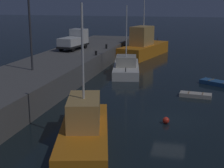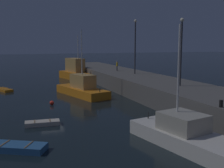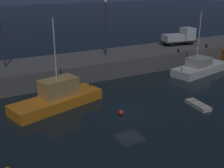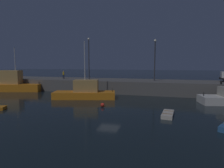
{
  "view_description": "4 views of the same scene",
  "coord_description": "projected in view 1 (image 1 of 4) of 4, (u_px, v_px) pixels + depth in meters",
  "views": [
    {
      "loc": [
        -24.18,
        -1.69,
        8.78
      ],
      "look_at": [
        1.09,
        4.77,
        2.22
      ],
      "focal_mm": 53.85,
      "sensor_mm": 36.0,
      "label": 1
    },
    {
      "loc": [
        30.29,
        -4.53,
        6.89
      ],
      "look_at": [
        1.04,
        6.76,
        2.31
      ],
      "focal_mm": 44.7,
      "sensor_mm": 36.0,
      "label": 2
    },
    {
      "loc": [
        -13.12,
        -20.48,
        11.46
      ],
      "look_at": [
        0.33,
        4.15,
        1.64
      ],
      "focal_mm": 45.77,
      "sensor_mm": 36.0,
      "label": 3
    },
    {
      "loc": [
        6.48,
        -20.95,
        5.18
      ],
      "look_at": [
        -1.8,
        7.62,
        2.05
      ],
      "focal_mm": 29.88,
      "sensor_mm": 36.0,
      "label": 4
    }
  ],
  "objects": [
    {
      "name": "pier_quay",
      "position": [
        7.0,
        93.0,
        28.28
      ],
      "size": [
        73.51,
        7.66,
        2.23
      ],
      "color": "#5B5956",
      "rests_on": "ground"
    },
    {
      "name": "rowboat_white_mid",
      "position": [
        196.0,
        95.0,
        31.17
      ],
      "size": [
        1.31,
        2.95,
        0.41
      ],
      "color": "beige",
      "rests_on": "ground"
    },
    {
      "name": "utility_truck",
      "position": [
        74.0,
        40.0,
        45.24
      ],
      "size": [
        5.81,
        2.76,
        2.65
      ],
      "color": "black",
      "rests_on": "pier_quay"
    },
    {
      "name": "bollard_central",
      "position": [
        96.0,
        53.0,
        40.71
      ],
      "size": [
        0.28,
        0.28,
        0.54
      ],
      "primitive_type": "cylinder",
      "color": "black",
      "rests_on": "pier_quay"
    },
    {
      "name": "lamp_post_east",
      "position": [
        30.0,
        24.0,
        31.13
      ],
      "size": [
        0.44,
        0.44,
        7.38
      ],
      "color": "#38383D",
      "rests_on": "pier_quay"
    },
    {
      "name": "ground_plane",
      "position": [
        170.0,
        120.0,
        25.27
      ],
      "size": [
        320.0,
        320.0,
        0.0
      ],
      "primitive_type": "plane",
      "color": "black"
    },
    {
      "name": "fishing_trawler_red",
      "position": [
        84.0,
        127.0,
        21.22
      ],
      "size": [
        9.73,
        5.31,
        8.63
      ],
      "color": "orange",
      "rests_on": "ground"
    },
    {
      "name": "fishing_boat_orange",
      "position": [
        144.0,
        47.0,
        53.23
      ],
      "size": [
        12.9,
        6.59,
        13.69
      ],
      "color": "orange",
      "rests_on": "ground"
    },
    {
      "name": "bollard_west",
      "position": [
        106.0,
        46.0,
        46.27
      ],
      "size": [
        0.28,
        0.28,
        0.59
      ],
      "primitive_type": "cylinder",
      "color": "black",
      "rests_on": "pier_quay"
    },
    {
      "name": "dinghy_red_small",
      "position": [
        218.0,
        83.0,
        35.49
      ],
      "size": [
        3.07,
        3.95,
        0.47
      ],
      "color": "#2D6099",
      "rests_on": "ground"
    },
    {
      "name": "fishing_boat_blue",
      "position": [
        126.0,
        67.0,
        41.14
      ],
      "size": [
        9.61,
        4.72,
        8.17
      ],
      "color": "silver",
      "rests_on": "ground"
    },
    {
      "name": "mooring_buoy_near",
      "position": [
        166.0,
        120.0,
        24.45
      ],
      "size": [
        0.5,
        0.5,
        0.5
      ],
      "primitive_type": "sphere",
      "color": "red",
      "rests_on": "ground"
    }
  ]
}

